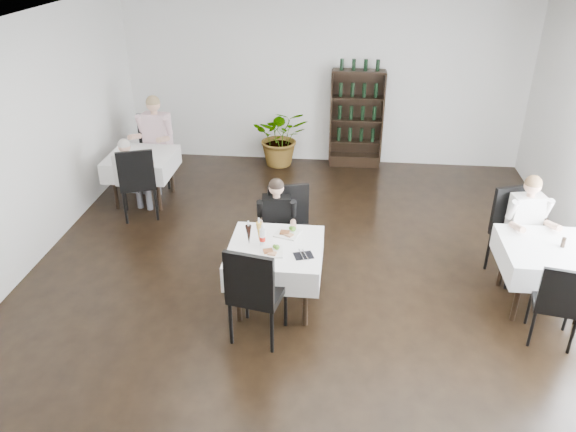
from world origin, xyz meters
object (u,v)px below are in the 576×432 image
object	(u,v)px
wine_shelf	(356,120)
potted_tree	(281,137)
main_table	(276,257)
diner_main	(277,220)

from	to	relation	value
wine_shelf	potted_tree	xyz separation A→B (m)	(-1.32, -0.11, -0.31)
wine_shelf	main_table	distance (m)	4.41
main_table	diner_main	size ratio (longest dim) A/B	0.82
main_table	diner_main	distance (m)	0.69
main_table	potted_tree	size ratio (longest dim) A/B	0.97
main_table	potted_tree	xyz separation A→B (m)	(-0.42, 4.20, -0.09)
potted_tree	diner_main	size ratio (longest dim) A/B	0.85
wine_shelf	main_table	size ratio (longest dim) A/B	1.70
wine_shelf	potted_tree	bearing A→B (deg)	-175.06
main_table	diner_main	xyz separation A→B (m)	(-0.07, 0.68, 0.11)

